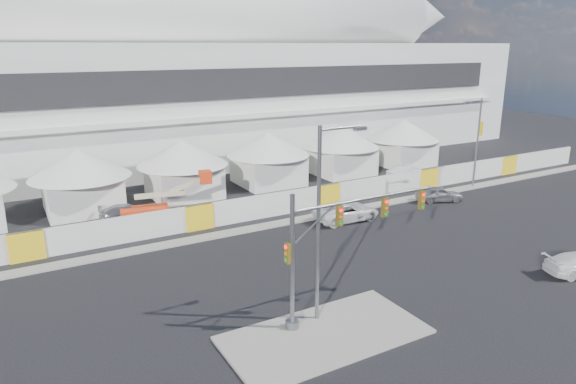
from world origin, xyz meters
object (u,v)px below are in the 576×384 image
pickup_curb (347,211)px  lot_car_c (127,212)px  lot_car_a (406,172)px  traffic_mast (327,248)px  streetlight_median (323,212)px  sedan_silver (439,194)px  streetlight_curb (476,137)px  boom_lift (153,208)px

pickup_curb → lot_car_c: 17.95m
lot_car_a → traffic_mast: bearing=126.8°
streetlight_median → sedan_silver: bearing=30.4°
streetlight_median → streetlight_curb: 30.68m
traffic_mast → lot_car_a: bearing=40.3°
sedan_silver → streetlight_curb: bearing=-51.4°
sedan_silver → streetlight_median: streetlight_median is taller
pickup_curb → streetlight_median: 16.78m
sedan_silver → lot_car_c: bearing=93.6°
pickup_curb → streetlight_median: (-10.42, -12.11, 5.15)m
pickup_curb → traffic_mast: bearing=142.8°
traffic_mast → streetlight_median: size_ratio=0.92×
traffic_mast → pickup_curb: bearing=50.2°
pickup_curb → traffic_mast: 16.35m
traffic_mast → boom_lift: bearing=99.3°
sedan_silver → lot_car_c: 27.45m
traffic_mast → boom_lift: (-3.31, 20.30, -3.03)m
traffic_mast → streetlight_median: bearing=128.9°
lot_car_a → traffic_mast: (-23.68, -20.06, 3.31)m
lot_car_a → lot_car_c: lot_car_a is taller
sedan_silver → boom_lift: size_ratio=0.55×
lot_car_c → streetlight_median: size_ratio=0.44×
sedan_silver → lot_car_c: sedan_silver is taller
sedan_silver → lot_car_a: (2.94, 7.64, 0.02)m
traffic_mast → streetlight_curb: bearing=27.7°
sedan_silver → boom_lift: 25.30m
streetlight_curb → pickup_curb: bearing=-173.4°
lot_car_a → traffic_mast: size_ratio=0.48×
streetlight_median → boom_lift: size_ratio=1.32×
sedan_silver → traffic_mast: (-20.73, -12.42, 3.33)m
streetlight_median → lot_car_a: bearing=39.8°
lot_car_a → lot_car_c: size_ratio=1.01×
lot_car_a → boom_lift: size_ratio=0.58×
boom_lift → streetlight_median: bearing=-71.5°
boom_lift → lot_car_a: bearing=9.1°
streetlight_curb → boom_lift: size_ratio=1.17×
streetlight_median → streetlight_curb: streetlight_median is taller
lot_car_a → boom_lift: boom_lift is taller
pickup_curb → boom_lift: 15.75m
lot_car_a → traffic_mast: 31.21m
traffic_mast → sedan_silver: bearing=30.9°
sedan_silver → pickup_curb: 10.47m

